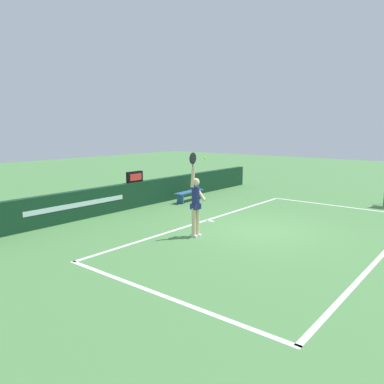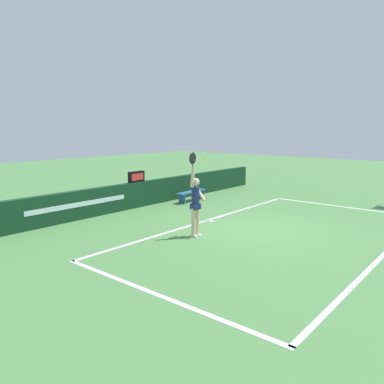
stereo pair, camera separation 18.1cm
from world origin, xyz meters
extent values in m
plane|color=#4C8346|center=(0.00, 0.00, 0.00)|extent=(60.00, 60.00, 0.00)
cube|color=white|center=(0.00, 2.08, 0.00)|extent=(10.72, 0.12, 0.00)
cube|color=white|center=(0.00, -3.58, 0.00)|extent=(10.72, 0.12, 0.00)
cube|color=white|center=(-5.36, -0.75, 0.00)|extent=(0.12, 5.77, 0.00)
cube|color=white|center=(5.36, -0.75, 0.00)|extent=(0.12, 5.77, 0.00)
cube|color=white|center=(0.00, 1.93, 0.00)|extent=(0.12, 0.30, 0.00)
cube|color=#133921|center=(0.00, 5.65, 0.51)|extent=(16.06, 0.25, 1.03)
cube|color=silver|center=(-2.83, 5.52, 0.56)|extent=(3.96, 0.01, 0.17)
cube|color=black|center=(-0.07, 5.65, 1.25)|extent=(0.77, 0.15, 0.44)
cube|color=red|center=(-0.07, 5.57, 1.25)|extent=(0.60, 0.01, 0.27)
cylinder|color=beige|center=(-1.74, 1.13, 0.44)|extent=(0.13, 0.13, 0.87)
cylinder|color=beige|center=(-1.89, 1.15, 0.44)|extent=(0.13, 0.13, 0.87)
cube|color=white|center=(-1.74, 1.11, 0.04)|extent=(0.12, 0.25, 0.07)
cube|color=white|center=(-1.90, 1.13, 0.04)|extent=(0.12, 0.25, 0.07)
cylinder|color=navy|center=(-1.82, 1.14, 1.18)|extent=(0.23, 0.23, 0.62)
cube|color=navy|center=(-1.82, 1.14, 0.91)|extent=(0.28, 0.24, 0.16)
sphere|color=beige|center=(-1.82, 1.14, 1.63)|extent=(0.23, 0.23, 0.23)
cylinder|color=beige|center=(-1.93, 1.15, 1.78)|extent=(0.17, 0.12, 0.59)
cylinder|color=beige|center=(-1.71, 1.07, 1.29)|extent=(0.15, 0.46, 0.44)
ellipsoid|color=black|center=(-1.93, 1.15, 2.33)|extent=(0.32, 0.06, 0.37)
cylinder|color=black|center=(-1.93, 1.15, 2.14)|extent=(0.03, 0.03, 0.18)
sphere|color=#CBDC30|center=(-1.68, 0.92, 2.33)|extent=(0.07, 0.07, 0.07)
cube|color=#2E5993|center=(2.32, 4.76, 0.42)|extent=(1.77, 0.49, 0.05)
cube|color=#2E5993|center=(1.65, 4.71, 0.21)|extent=(0.08, 0.32, 0.42)
cube|color=#2E5993|center=(2.98, 4.81, 0.21)|extent=(0.08, 0.32, 0.42)
camera|label=1|loc=(-10.28, -5.55, 3.17)|focal=35.19mm
camera|label=2|loc=(-10.16, -5.69, 3.17)|focal=35.19mm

